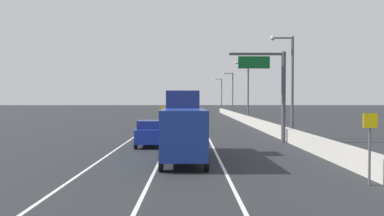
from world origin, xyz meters
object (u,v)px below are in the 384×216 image
Objects in this scene: car_blue_1 at (149,133)px; lamp_post_right_fourth at (231,91)px; lamp_post_right_third at (246,87)px; lamp_post_right_second at (289,79)px; speed_advisory_sign at (370,143)px; car_yellow_2 at (163,110)px; car_gray_0 at (168,118)px; box_truck at (183,127)px; lamp_post_right_fifth at (221,93)px; overhead_sign_gantry at (275,85)px.

lamp_post_right_fourth is at bearing 77.09° from car_blue_1.
lamp_post_right_second is at bearing -89.08° from lamp_post_right_third.
lamp_post_right_second is 1.00× the size of lamp_post_right_fourth.
car_blue_1 is (-12.08, -5.38, -4.39)m from lamp_post_right_second.
car_yellow_2 is at bearing 100.24° from speed_advisory_sign.
box_truck is (2.61, -29.20, 0.91)m from car_gray_0.
lamp_post_right_fifth is at bearing 90.93° from lamp_post_right_fourth.
lamp_post_right_fourth is (-0.06, 47.03, 0.00)m from lamp_post_right_second.
lamp_post_right_fourth is at bearing -89.07° from lamp_post_right_fifth.
car_yellow_2 is at bearing 102.41° from overhead_sign_gantry.
speed_advisory_sign is 65.76m from lamp_post_right_fourth.
car_blue_1 is (-10.56, 13.23, -0.78)m from speed_advisory_sign.
car_yellow_2 is (-3.32, 63.60, -0.04)m from car_blue_1.
box_truck is (-7.43, -8.45, -2.84)m from overhead_sign_gantry.
lamp_post_right_third reaches higher than car_yellow_2.
box_truck is (-9.39, -11.30, -3.50)m from lamp_post_right_second.
overhead_sign_gantry is 2.50× the size of speed_advisory_sign.
car_gray_0 is (-10.48, 36.52, -0.78)m from speed_advisory_sign.
box_truck is (2.69, -5.91, 0.90)m from car_blue_1.
car_blue_1 is at bearing -165.94° from overhead_sign_gantry.
lamp_post_right_fourth is at bearing -36.10° from car_yellow_2.
car_gray_0 is 29.33m from box_truck.
lamp_post_right_second is 2.26× the size of car_gray_0.
overhead_sign_gantry is at bearing -77.59° from car_yellow_2.
lamp_post_right_fourth is at bearing 87.82° from overhead_sign_gantry.
lamp_post_right_third is 23.52m from lamp_post_right_fourth.
car_gray_0 is (-11.56, -52.64, -4.40)m from lamp_post_right_fifth.
lamp_post_right_third is at bearing 90.92° from lamp_post_right_second.
overhead_sign_gantry reaches higher than car_blue_1.
lamp_post_right_third is 0.97× the size of box_truck.
lamp_post_right_fifth is at bearing 81.29° from car_blue_1.
speed_advisory_sign is 42.30m from lamp_post_right_third.
lamp_post_right_fourth is 23.52m from lamp_post_right_fifth.
car_gray_0 is 0.94× the size of car_blue_1.
lamp_post_right_second is 23.52m from lamp_post_right_third.
lamp_post_right_third reaches higher than overhead_sign_gantry.
lamp_post_right_fifth reaches higher than overhead_sign_gantry.
lamp_post_right_fifth is (-0.38, 23.52, 0.00)m from lamp_post_right_fourth.
speed_advisory_sign is 78.07m from car_yellow_2.
overhead_sign_gantry is 1.83× the size of car_gray_0.
overhead_sign_gantry is 0.81× the size of lamp_post_right_fourth.
box_truck is (6.01, -69.51, 0.94)m from car_yellow_2.
overhead_sign_gantry is 1.65× the size of car_yellow_2.
box_truck is (-7.87, 7.31, 0.12)m from speed_advisory_sign.
lamp_post_right_fifth reaches higher than box_truck.
lamp_post_right_second is at bearing 55.44° from overhead_sign_gantry.
lamp_post_right_fourth is at bearing 89.22° from lamp_post_right_third.
lamp_post_right_second reaches higher than speed_advisory_sign.
lamp_post_right_fourth is 31.78m from car_gray_0.
lamp_post_right_third is 13.64m from car_gray_0.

